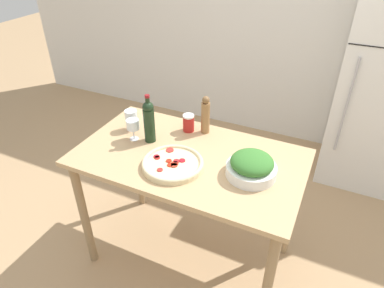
{
  "coord_description": "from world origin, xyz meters",
  "views": [
    {
      "loc": [
        0.73,
        -1.5,
        2.1
      ],
      "look_at": [
        0.0,
        0.04,
        0.97
      ],
      "focal_mm": 32.0,
      "sensor_mm": 36.0,
      "label": 1
    }
  ],
  "objects_px": {
    "wine_bottle": "(149,121)",
    "homemade_pizza": "(173,164)",
    "wine_glass_far": "(131,116)",
    "salt_canister": "(189,123)",
    "pepper_mill": "(205,115)",
    "wine_glass_near": "(133,125)",
    "salad_bowl": "(252,166)"
  },
  "relations": [
    {
      "from": "wine_glass_near",
      "to": "homemade_pizza",
      "type": "xyz_separation_m",
      "value": [
        0.36,
        -0.15,
        -0.08
      ]
    },
    {
      "from": "wine_bottle",
      "to": "pepper_mill",
      "type": "distance_m",
      "value": 0.37
    },
    {
      "from": "wine_glass_near",
      "to": "salad_bowl",
      "type": "height_order",
      "value": "wine_glass_near"
    },
    {
      "from": "wine_bottle",
      "to": "salt_canister",
      "type": "distance_m",
      "value": 0.29
    },
    {
      "from": "wine_bottle",
      "to": "homemade_pizza",
      "type": "distance_m",
      "value": 0.34
    },
    {
      "from": "wine_glass_far",
      "to": "salad_bowl",
      "type": "xyz_separation_m",
      "value": [
        0.87,
        -0.14,
        -0.04
      ]
    },
    {
      "from": "wine_glass_far",
      "to": "wine_bottle",
      "type": "bearing_deg",
      "value": -20.57
    },
    {
      "from": "pepper_mill",
      "to": "homemade_pizza",
      "type": "bearing_deg",
      "value": -92.5
    },
    {
      "from": "wine_bottle",
      "to": "pepper_mill",
      "type": "relative_size",
      "value": 1.22
    },
    {
      "from": "salt_canister",
      "to": "pepper_mill",
      "type": "bearing_deg",
      "value": 15.58
    },
    {
      "from": "wine_bottle",
      "to": "wine_glass_near",
      "type": "distance_m",
      "value": 0.12
    },
    {
      "from": "wine_glass_far",
      "to": "salt_canister",
      "type": "height_order",
      "value": "wine_glass_far"
    },
    {
      "from": "wine_glass_near",
      "to": "pepper_mill",
      "type": "relative_size",
      "value": 0.54
    },
    {
      "from": "wine_glass_far",
      "to": "salt_canister",
      "type": "bearing_deg",
      "value": 22.41
    },
    {
      "from": "wine_bottle",
      "to": "salt_canister",
      "type": "bearing_deg",
      "value": 51.91
    },
    {
      "from": "pepper_mill",
      "to": "salt_canister",
      "type": "relative_size",
      "value": 2.22
    },
    {
      "from": "wine_glass_near",
      "to": "wine_glass_far",
      "type": "relative_size",
      "value": 1.0
    },
    {
      "from": "wine_bottle",
      "to": "salad_bowl",
      "type": "relative_size",
      "value": 1.14
    },
    {
      "from": "pepper_mill",
      "to": "salt_canister",
      "type": "xyz_separation_m",
      "value": [
        -0.11,
        -0.03,
        -0.07
      ]
    },
    {
      "from": "salt_canister",
      "to": "homemade_pizza",
      "type": "bearing_deg",
      "value": -77.28
    },
    {
      "from": "pepper_mill",
      "to": "salt_canister",
      "type": "height_order",
      "value": "pepper_mill"
    },
    {
      "from": "salad_bowl",
      "to": "wine_bottle",
      "type": "bearing_deg",
      "value": 174.33
    },
    {
      "from": "homemade_pizza",
      "to": "wine_bottle",
      "type": "bearing_deg",
      "value": 144.84
    },
    {
      "from": "salad_bowl",
      "to": "salt_canister",
      "type": "height_order",
      "value": "salad_bowl"
    },
    {
      "from": "wine_glass_far",
      "to": "homemade_pizza",
      "type": "height_order",
      "value": "wine_glass_far"
    },
    {
      "from": "wine_glass_near",
      "to": "pepper_mill",
      "type": "distance_m",
      "value": 0.47
    },
    {
      "from": "wine_glass_far",
      "to": "salad_bowl",
      "type": "bearing_deg",
      "value": -8.96
    },
    {
      "from": "wine_bottle",
      "to": "wine_glass_near",
      "type": "height_order",
      "value": "wine_bottle"
    },
    {
      "from": "homemade_pizza",
      "to": "salt_canister",
      "type": "height_order",
      "value": "salt_canister"
    },
    {
      "from": "wine_glass_far",
      "to": "salt_canister",
      "type": "relative_size",
      "value": 1.19
    },
    {
      "from": "wine_bottle",
      "to": "wine_glass_far",
      "type": "distance_m",
      "value": 0.2
    },
    {
      "from": "wine_glass_far",
      "to": "pepper_mill",
      "type": "height_order",
      "value": "pepper_mill"
    }
  ]
}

